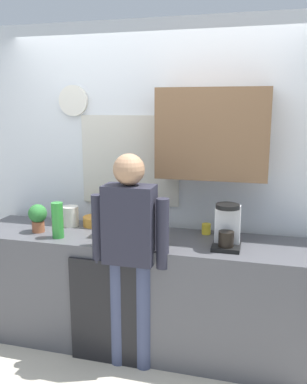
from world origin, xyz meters
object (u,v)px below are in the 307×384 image
at_px(storage_canister, 70,216).
at_px(potted_plant, 38,216).
at_px(bottle_olive_oil, 150,222).
at_px(bottle_clear_soda, 58,220).
at_px(bottle_amber_beer, 119,227).
at_px(person_at_sink, 130,245).
at_px(mixing_bowl, 96,221).
at_px(cup_yellow_cup, 206,229).
at_px(coffee_maker, 227,228).

bearing_deg(storage_canister, potted_plant, -127.74).
bearing_deg(bottle_olive_oil, bottle_clear_soda, -165.34).
distance_m(bottle_clear_soda, bottle_amber_beer, 0.50).
relative_size(storage_canister, person_at_sink, 0.11).
bearing_deg(mixing_bowl, potted_plant, -142.96).
relative_size(potted_plant, storage_canister, 1.35).
distance_m(cup_yellow_cup, person_at_sink, 0.70).
height_order(bottle_amber_beer, potted_plant, same).
height_order(bottle_olive_oil, person_at_sink, person_at_sink).
xyz_separation_m(bottle_olive_oil, person_at_sink, (-0.06, -0.30, -0.09)).
distance_m(coffee_maker, bottle_olive_oil, 0.60).
bearing_deg(coffee_maker, person_at_sink, -160.93).
distance_m(bottle_olive_oil, cup_yellow_cup, 0.47).
height_order(bottle_olive_oil, cup_yellow_cup, bottle_olive_oil).
bearing_deg(bottle_amber_beer, storage_canister, 152.29).
distance_m(bottle_amber_beer, person_at_sink, 0.22).
xyz_separation_m(bottle_clear_soda, person_at_sink, (0.63, -0.12, -0.10)).
relative_size(bottle_clear_soda, bottle_olive_oil, 1.12).
xyz_separation_m(bottle_clear_soda, mixing_bowl, (0.16, 0.38, -0.10)).
bearing_deg(potted_plant, coffee_maker, 0.44).
height_order(bottle_amber_beer, person_at_sink, person_at_sink).
bearing_deg(bottle_amber_beer, bottle_clear_soda, -176.35).
xyz_separation_m(potted_plant, storage_canister, (0.18, 0.23, -0.05)).
xyz_separation_m(cup_yellow_cup, person_at_sink, (-0.47, -0.52, -0.00)).
distance_m(coffee_maker, person_at_sink, 0.71).
xyz_separation_m(bottle_olive_oil, bottle_amber_beer, (-0.19, -0.15, -0.01)).
bearing_deg(bottle_clear_soda, potted_plant, 157.75).
height_order(bottle_amber_beer, cup_yellow_cup, bottle_amber_beer).
bearing_deg(bottle_amber_beer, person_at_sink, -49.51).
distance_m(coffee_maker, storage_canister, 1.36).
height_order(bottle_olive_oil, mixing_bowl, bottle_olive_oil).
bearing_deg(person_at_sink, mixing_bowl, 120.62).
bearing_deg(bottle_amber_beer, mixing_bowl, 134.10).
bearing_deg(mixing_bowl, bottle_clear_soda, -112.20).
distance_m(bottle_clear_soda, bottle_olive_oil, 0.71).
bearing_deg(storage_canister, bottle_amber_beer, -27.71).
bearing_deg(cup_yellow_cup, bottle_clear_soda, -160.40).
xyz_separation_m(bottle_olive_oil, mixing_bowl, (-0.53, 0.20, -0.08)).
relative_size(mixing_bowl, potted_plant, 0.96).
height_order(mixing_bowl, potted_plant, potted_plant).
bearing_deg(storage_canister, bottle_olive_oil, -10.60).
xyz_separation_m(bottle_amber_beer, potted_plant, (-0.72, 0.06, 0.02)).
xyz_separation_m(bottle_olive_oil, storage_canister, (-0.74, 0.14, -0.04)).
bearing_deg(cup_yellow_cup, storage_canister, -176.38).
height_order(potted_plant, person_at_sink, person_at_sink).
distance_m(bottle_clear_soda, cup_yellow_cup, 1.17).
relative_size(bottle_amber_beer, cup_yellow_cup, 2.71).
bearing_deg(mixing_bowl, coffee_maker, -13.75).
relative_size(cup_yellow_cup, potted_plant, 0.37).
bearing_deg(coffee_maker, cup_yellow_cup, 123.19).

